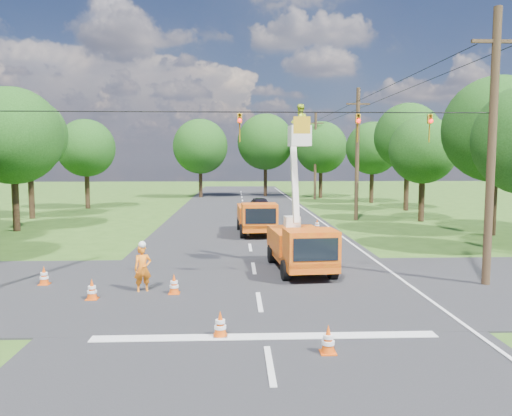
{
  "coord_description": "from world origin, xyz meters",
  "views": [
    {
      "loc": [
        -0.75,
        -15.75,
        4.64
      ],
      "look_at": [
        0.1,
        5.12,
        2.6
      ],
      "focal_mm": 35.0,
      "sensor_mm": 36.0,
      "label": 1
    }
  ],
  "objects_px": {
    "distant_car": "(260,205)",
    "tree_far_b": "(265,142)",
    "traffic_cone_5": "(44,276)",
    "tree_right_c": "(423,150)",
    "traffic_cone_0": "(220,324)",
    "pole_right_mid": "(357,153)",
    "traffic_cone_8": "(174,284)",
    "tree_right_d": "(408,137)",
    "pole_right_far": "(315,155)",
    "traffic_cone_1": "(328,340)",
    "traffic_cone_7": "(317,224)",
    "tree_left_e": "(29,135)",
    "second_truck": "(257,217)",
    "traffic_cone_3": "(316,237)",
    "pole_right_near": "(492,146)",
    "tree_right_e": "(372,148)",
    "tree_far_c": "(321,147)",
    "traffic_cone_4": "(92,290)",
    "tree_far_a": "(200,146)",
    "tree_left_d": "(13,136)",
    "tree_right_b": "(497,130)",
    "tree_left_f": "(86,148)",
    "traffic_cone_2": "(308,252)",
    "bucket_truck": "(301,236)"
  },
  "relations": [
    {
      "from": "traffic_cone_4",
      "to": "tree_right_d",
      "type": "xyz_separation_m",
      "value": [
        20.31,
        28.44,
        6.32
      ]
    },
    {
      "from": "distant_car",
      "to": "tree_right_e",
      "type": "relative_size",
      "value": 0.46
    },
    {
      "from": "tree_right_c",
      "to": "traffic_cone_8",
      "type": "bearing_deg",
      "value": -129.02
    },
    {
      "from": "tree_right_c",
      "to": "tree_far_b",
      "type": "distance_m",
      "value": 27.97
    },
    {
      "from": "pole_right_far",
      "to": "traffic_cone_1",
      "type": "bearing_deg",
      "value": -98.67
    },
    {
      "from": "traffic_cone_7",
      "to": "tree_right_e",
      "type": "relative_size",
      "value": 0.08
    },
    {
      "from": "second_truck",
      "to": "traffic_cone_7",
      "type": "xyz_separation_m",
      "value": [
        4.09,
        1.94,
        -0.72
      ]
    },
    {
      "from": "pole_right_near",
      "to": "traffic_cone_4",
      "type": "bearing_deg",
      "value": -174.15
    },
    {
      "from": "traffic_cone_8",
      "to": "tree_left_e",
      "type": "distance_m",
      "value": 27.45
    },
    {
      "from": "pole_right_near",
      "to": "tree_right_c",
      "type": "xyz_separation_m",
      "value": [
        4.7,
        19.0,
        0.21
      ]
    },
    {
      "from": "pole_right_near",
      "to": "tree_right_e",
      "type": "height_order",
      "value": "pole_right_near"
    },
    {
      "from": "tree_far_b",
      "to": "traffic_cone_1",
      "type": "bearing_deg",
      "value": -91.74
    },
    {
      "from": "traffic_cone_4",
      "to": "tree_far_b",
      "type": "relative_size",
      "value": 0.07
    },
    {
      "from": "distant_car",
      "to": "pole_right_mid",
      "type": "distance_m",
      "value": 10.01
    },
    {
      "from": "tree_right_c",
      "to": "tree_far_a",
      "type": "distance_m",
      "value": 30.13
    },
    {
      "from": "pole_right_mid",
      "to": "tree_right_c",
      "type": "height_order",
      "value": "pole_right_mid"
    },
    {
      "from": "traffic_cone_7",
      "to": "traffic_cone_0",
      "type": "bearing_deg",
      "value": -106.26
    },
    {
      "from": "traffic_cone_8",
      "to": "tree_right_d",
      "type": "relative_size",
      "value": 0.07
    },
    {
      "from": "distant_car",
      "to": "pole_right_far",
      "type": "distance_m",
      "value": 16.73
    },
    {
      "from": "distant_car",
      "to": "traffic_cone_0",
      "type": "distance_m",
      "value": 30.72
    },
    {
      "from": "second_truck",
      "to": "tree_far_c",
      "type": "xyz_separation_m",
      "value": [
        8.95,
        29.15,
        4.98
      ]
    },
    {
      "from": "distant_car",
      "to": "traffic_cone_4",
      "type": "relative_size",
      "value": 5.59
    },
    {
      "from": "traffic_cone_5",
      "to": "tree_right_c",
      "type": "xyz_separation_m",
      "value": [
        21.04,
        18.38,
        4.95
      ]
    },
    {
      "from": "tree_left_e",
      "to": "pole_right_near",
      "type": "bearing_deg",
      "value": -41.01
    },
    {
      "from": "traffic_cone_0",
      "to": "traffic_cone_8",
      "type": "height_order",
      "value": "same"
    },
    {
      "from": "pole_right_mid",
      "to": "distant_car",
      "type": "bearing_deg",
      "value": 142.16
    },
    {
      "from": "pole_right_mid",
      "to": "bucket_truck",
      "type": "bearing_deg",
      "value": -110.62
    },
    {
      "from": "tree_left_f",
      "to": "tree_right_b",
      "type": "xyz_separation_m",
      "value": [
        29.8,
        -18.0,
        0.75
      ]
    },
    {
      "from": "traffic_cone_3",
      "to": "tree_right_d",
      "type": "bearing_deg",
      "value": 57.86
    },
    {
      "from": "traffic_cone_0",
      "to": "tree_far_a",
      "type": "relative_size",
      "value": 0.07
    },
    {
      "from": "pole_right_mid",
      "to": "pole_right_far",
      "type": "xyz_separation_m",
      "value": [
        0.0,
        20.0,
        0.0
      ]
    },
    {
      "from": "tree_right_d",
      "to": "tree_far_c",
      "type": "height_order",
      "value": "tree_right_d"
    },
    {
      "from": "pole_right_mid",
      "to": "tree_right_d",
      "type": "bearing_deg",
      "value": 48.01
    },
    {
      "from": "traffic_cone_0",
      "to": "traffic_cone_1",
      "type": "relative_size",
      "value": 1.0
    },
    {
      "from": "traffic_cone_3",
      "to": "tree_right_b",
      "type": "xyz_separation_m",
      "value": [
        11.29,
        2.66,
        6.08
      ]
    },
    {
      "from": "pole_right_mid",
      "to": "pole_right_far",
      "type": "distance_m",
      "value": 20.0
    },
    {
      "from": "pole_right_mid",
      "to": "traffic_cone_2",
      "type": "bearing_deg",
      "value": -111.28
    },
    {
      "from": "traffic_cone_1",
      "to": "tree_left_e",
      "type": "distance_m",
      "value": 34.24
    },
    {
      "from": "traffic_cone_4",
      "to": "tree_left_e",
      "type": "distance_m",
      "value": 26.73
    },
    {
      "from": "traffic_cone_7",
      "to": "tree_far_c",
      "type": "relative_size",
      "value": 0.08
    },
    {
      "from": "traffic_cone_1",
      "to": "traffic_cone_3",
      "type": "xyz_separation_m",
      "value": [
        2.27,
        15.66,
        0.0
      ]
    },
    {
      "from": "traffic_cone_8",
      "to": "tree_right_d",
      "type": "distance_m",
      "value": 33.59
    },
    {
      "from": "tree_right_e",
      "to": "traffic_cone_1",
      "type": "bearing_deg",
      "value": -106.66
    },
    {
      "from": "traffic_cone_0",
      "to": "traffic_cone_5",
      "type": "bearing_deg",
      "value": 139.37
    },
    {
      "from": "traffic_cone_8",
      "to": "tree_far_a",
      "type": "xyz_separation_m",
      "value": [
        -2.12,
        43.85,
        5.83
      ]
    },
    {
      "from": "traffic_cone_0",
      "to": "tree_right_c",
      "type": "xyz_separation_m",
      "value": [
        14.37,
        24.11,
        4.95
      ]
    },
    {
      "from": "distant_car",
      "to": "tree_left_e",
      "type": "distance_m",
      "value": 19.43
    },
    {
      "from": "traffic_cone_4",
      "to": "tree_left_d",
      "type": "bearing_deg",
      "value": 120.0
    },
    {
      "from": "traffic_cone_7",
      "to": "tree_right_d",
      "type": "height_order",
      "value": "tree_right_d"
    },
    {
      "from": "distant_car",
      "to": "tree_far_b",
      "type": "relative_size",
      "value": 0.38
    }
  ]
}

